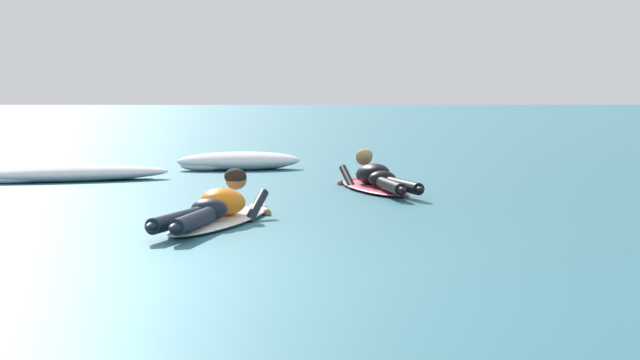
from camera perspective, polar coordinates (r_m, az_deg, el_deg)
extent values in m
plane|color=#2D6B7A|center=(17.06, -6.31, 0.73)|extent=(120.00, 120.00, 0.00)
ellipsoid|color=white|center=(9.91, -5.38, -2.17)|extent=(1.15, 2.38, 0.07)
ellipsoid|color=white|center=(10.95, -3.36, -1.41)|extent=(0.23, 0.24, 0.06)
ellipsoid|color=orange|center=(9.93, -5.29, -1.19)|extent=(0.56, 0.71, 0.34)
ellipsoid|color=black|center=(9.59, -6.04, -1.60)|extent=(0.41, 0.36, 0.20)
cylinder|color=black|center=(9.08, -7.83, -2.18)|extent=(0.43, 0.87, 0.14)
ellipsoid|color=black|center=(8.70, -9.09, -2.52)|extent=(0.16, 0.24, 0.08)
cylinder|color=black|center=(9.02, -6.89, -2.22)|extent=(0.33, 0.89, 0.14)
ellipsoid|color=black|center=(8.61, -7.82, -2.57)|extent=(0.16, 0.24, 0.08)
cylinder|color=black|center=(10.34, -5.76, -1.39)|extent=(0.24, 0.54, 0.31)
sphere|color=#8C6647|center=(10.69, -5.09, -1.72)|extent=(0.09, 0.09, 0.09)
cylinder|color=black|center=(10.18, -3.48, -1.48)|extent=(0.24, 0.54, 0.31)
sphere|color=#8C6647|center=(10.51, -2.90, -1.82)|extent=(0.09, 0.09, 0.09)
sphere|color=#8C6647|center=(10.26, -4.58, 0.04)|extent=(0.21, 0.21, 0.21)
ellipsoid|color=black|center=(10.24, -4.62, 0.20)|extent=(0.27, 0.25, 0.16)
ellipsoid|color=#E54C66|center=(13.05, 2.95, -0.41)|extent=(1.01, 2.19, 0.07)
ellipsoid|color=#E54C66|center=(14.02, 1.74, 0.01)|extent=(0.24, 0.24, 0.06)
ellipsoid|color=black|center=(13.09, 2.89, 0.33)|extent=(0.54, 0.74, 0.35)
ellipsoid|color=black|center=(12.72, 3.40, 0.05)|extent=(0.39, 0.35, 0.20)
cylinder|color=black|center=(12.14, 3.87, -0.33)|extent=(0.28, 0.89, 0.14)
ellipsoid|color=black|center=(11.71, 4.42, -0.53)|extent=(0.15, 0.24, 0.08)
cylinder|color=black|center=(12.19, 4.59, -0.31)|extent=(0.38, 0.88, 0.14)
ellipsoid|color=black|center=(11.78, 5.38, -0.50)|extent=(0.15, 0.24, 0.08)
cylinder|color=black|center=(13.39, 1.52, 0.10)|extent=(0.20, 0.55, 0.32)
sphere|color=#8C6647|center=(13.74, 1.12, -0.19)|extent=(0.09, 0.09, 0.09)
cylinder|color=black|center=(13.49, 3.35, 0.13)|extent=(0.20, 0.55, 0.32)
sphere|color=#8C6647|center=(13.83, 2.92, -0.17)|extent=(0.09, 0.09, 0.09)
sphere|color=#8C6647|center=(13.45, 2.40, 1.24)|extent=(0.21, 0.21, 0.21)
ellipsoid|color=#AD894C|center=(13.43, 2.43, 1.36)|extent=(0.26, 0.24, 0.16)
ellipsoid|color=white|center=(14.66, -13.54, 0.34)|extent=(2.81, 1.35, 0.22)
ellipsoid|color=white|center=(14.82, -10.90, 0.32)|extent=(1.01, 0.75, 0.15)
ellipsoid|color=white|center=(14.57, -16.76, 0.05)|extent=(1.02, 0.43, 0.12)
ellipsoid|color=white|center=(16.29, -4.42, 1.05)|extent=(2.03, 1.08, 0.28)
ellipsoid|color=white|center=(16.47, -2.81, 0.95)|extent=(0.73, 0.46, 0.20)
ellipsoid|color=white|center=(16.16, -6.42, 0.77)|extent=(0.75, 0.50, 0.16)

